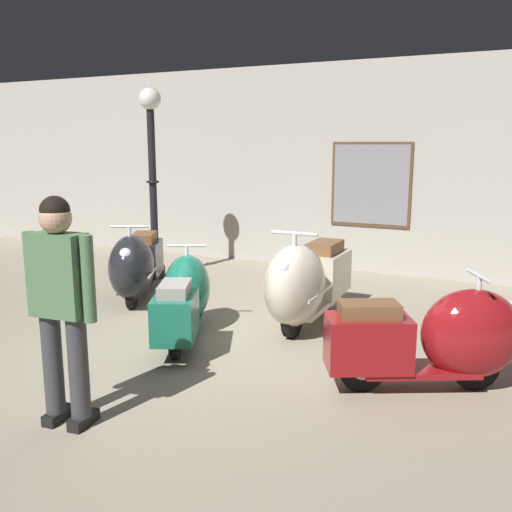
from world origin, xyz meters
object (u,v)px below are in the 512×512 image
Objects in this scene: scooter_2 at (305,282)px; scooter_1 at (184,297)px; scooter_3 at (440,338)px; lamppost at (152,167)px; scooter_0 at (136,265)px; visitor_0 at (61,296)px.

scooter_1 is at bearing -51.40° from scooter_2.
scooter_1 is 0.86× the size of scooter_2.
scooter_2 reaches higher than scooter_3.
scooter_1 is at bearing -48.24° from lamppost.
scooter_3 is (3.90, -1.10, -0.03)m from scooter_0.
visitor_0 is (0.28, -1.97, 0.53)m from scooter_1.
lamppost is (-1.87, 2.09, 1.24)m from scooter_1.
scooter_0 reaches higher than scooter_3.
scooter_2 is 3.36m from lamppost.
lamppost is at bearing 178.43° from scooter_0.
scooter_0 is 4.05m from scooter_3.
scooter_1 is 0.96× the size of visitor_0.
scooter_2 is at bearing -20.86° from visitor_0.
scooter_3 is at bearing -119.28° from scooter_1.
scooter_2 is at bearing 119.08° from scooter_3.
scooter_1 is (1.30, -0.89, -0.04)m from scooter_0.
lamppost is at bearing -114.05° from scooter_2.
scooter_1 is 0.97× the size of scooter_3.
visitor_0 is at bearing -62.11° from lamppost.
scooter_0 is 0.62× the size of lamppost.
scooter_3 is at bearing -58.62° from visitor_0.
scooter_3 is 0.58× the size of lamppost.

